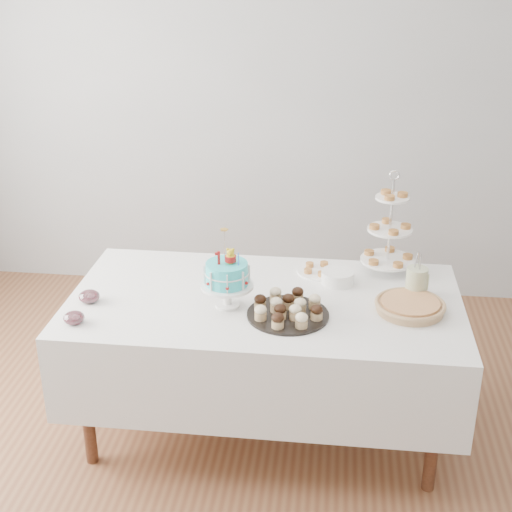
# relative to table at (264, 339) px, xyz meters

# --- Properties ---
(floor) EXTENTS (5.00, 5.00, 0.00)m
(floor) POSITION_rel_table_xyz_m (0.00, -0.30, -0.54)
(floor) COLOR brown
(floor) RESTS_ON ground
(walls) EXTENTS (5.04, 4.04, 2.70)m
(walls) POSITION_rel_table_xyz_m (0.00, -0.30, 0.81)
(walls) COLOR #9A9D9F
(walls) RESTS_ON floor
(table) EXTENTS (1.92, 1.02, 0.77)m
(table) POSITION_rel_table_xyz_m (0.00, 0.00, 0.00)
(table) COLOR silver
(table) RESTS_ON floor
(birthday_cake) EXTENTS (0.25, 0.25, 0.39)m
(birthday_cake) POSITION_rel_table_xyz_m (-0.17, -0.10, 0.33)
(birthday_cake) COLOR white
(birthday_cake) RESTS_ON table
(cupcake_tray) EXTENTS (0.39, 0.39, 0.09)m
(cupcake_tray) POSITION_rel_table_xyz_m (0.13, -0.16, 0.27)
(cupcake_tray) COLOR black
(cupcake_tray) RESTS_ON table
(pie) EXTENTS (0.33, 0.33, 0.05)m
(pie) POSITION_rel_table_xyz_m (0.69, -0.05, 0.26)
(pie) COLOR tan
(pie) RESTS_ON table
(tiered_stand) EXTENTS (0.29, 0.29, 0.55)m
(tiered_stand) POSITION_rel_table_xyz_m (0.61, 0.40, 0.46)
(tiered_stand) COLOR silver
(tiered_stand) RESTS_ON table
(plate_stack) EXTENTS (0.17, 0.17, 0.07)m
(plate_stack) POSITION_rel_table_xyz_m (0.35, 0.22, 0.26)
(plate_stack) COLOR white
(plate_stack) RESTS_ON table
(pastry_plate) EXTENTS (0.23, 0.23, 0.03)m
(pastry_plate) POSITION_rel_table_xyz_m (0.25, 0.33, 0.24)
(pastry_plate) COLOR white
(pastry_plate) RESTS_ON table
(jam_bowl_a) EXTENTS (0.10, 0.10, 0.06)m
(jam_bowl_a) POSITION_rel_table_xyz_m (-0.84, -0.35, 0.25)
(jam_bowl_a) COLOR silver
(jam_bowl_a) RESTS_ON table
(jam_bowl_b) EXTENTS (0.10, 0.10, 0.06)m
(jam_bowl_b) POSITION_rel_table_xyz_m (-0.84, -0.14, 0.26)
(jam_bowl_b) COLOR silver
(jam_bowl_b) RESTS_ON table
(utensil_pitcher) EXTENTS (0.11, 0.10, 0.23)m
(utensil_pitcher) POSITION_rel_table_xyz_m (0.73, 0.11, 0.31)
(utensil_pitcher) COLOR beige
(utensil_pitcher) RESTS_ON table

